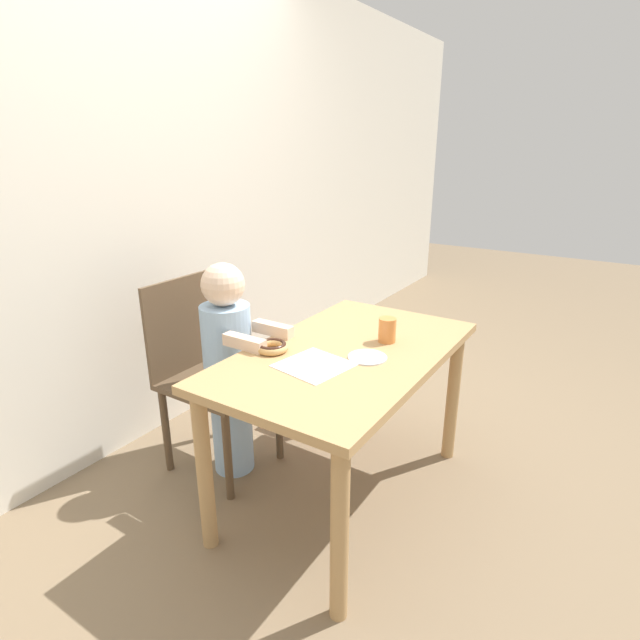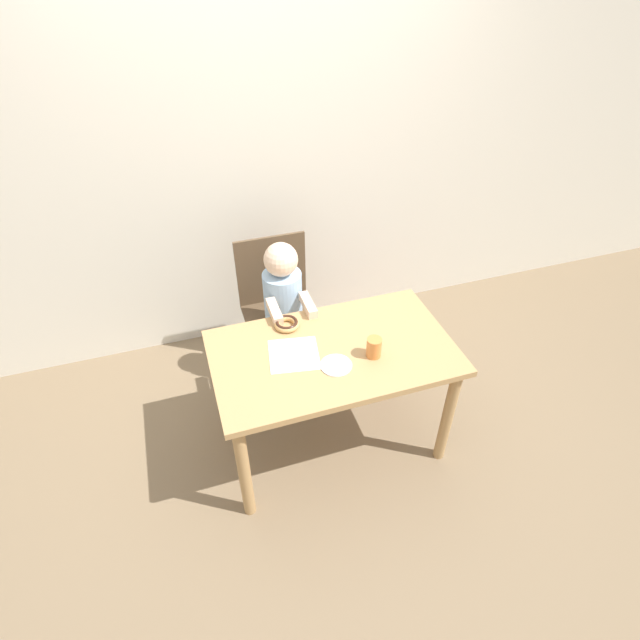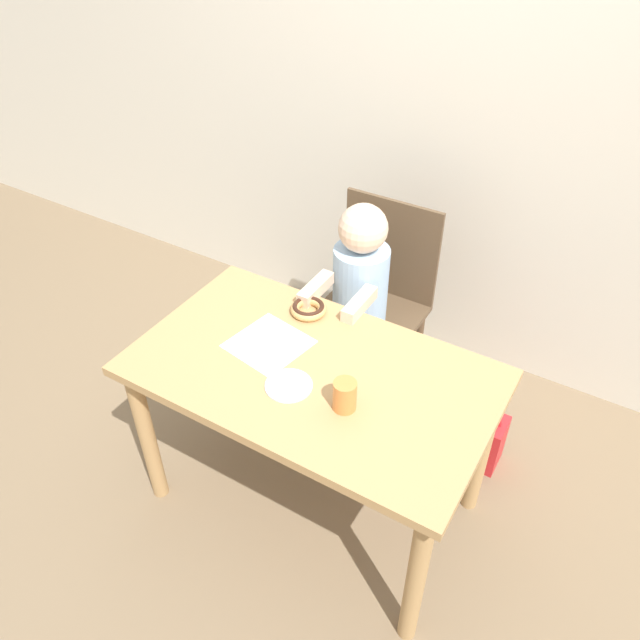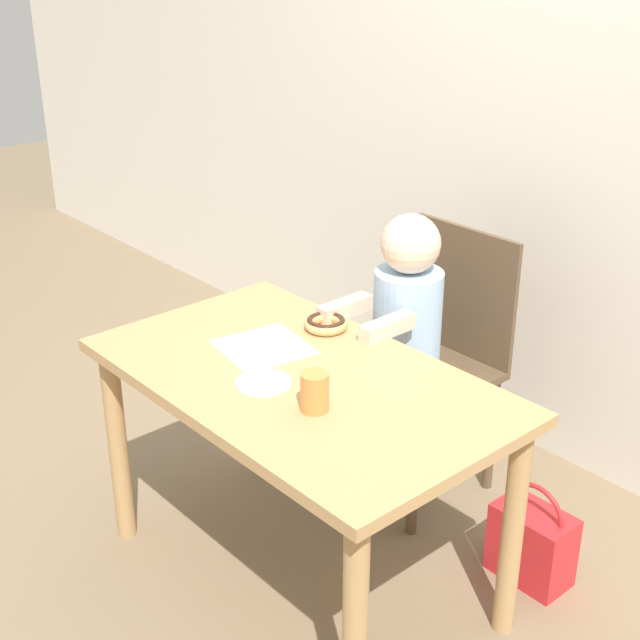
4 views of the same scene
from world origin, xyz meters
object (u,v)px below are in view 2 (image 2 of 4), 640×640
Objects in this scene: child_figure at (284,316)px; handbag at (370,349)px; chair at (279,310)px; donut at (287,324)px; cup at (374,347)px.

handbag is (0.57, -0.02, -0.40)m from child_figure.
chair is 0.14m from child_figure.
cup reaches higher than donut.
cup is at bearing -45.11° from donut.
chair is 8.79× the size of cup.
handbag is (0.57, -0.15, -0.35)m from chair.
handbag is at bearing 23.82° from donut.
handbag is at bearing 65.49° from cup.
donut is (-0.06, -0.30, 0.19)m from child_figure.
chair is at bearing 110.28° from cup.
cup is (-0.28, -0.62, 0.63)m from handbag.
child_figure is at bearing 177.96° from handbag.
child_figure reaches higher than chair.
child_figure is 7.71× the size of donut.
cup is at bearing -114.51° from handbag.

